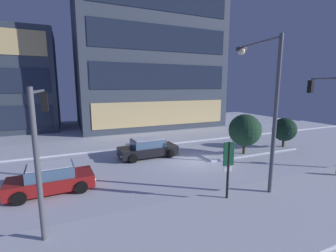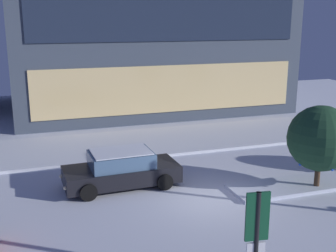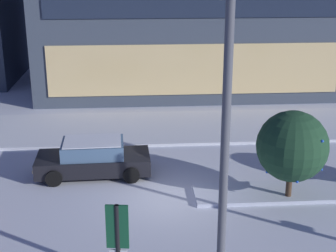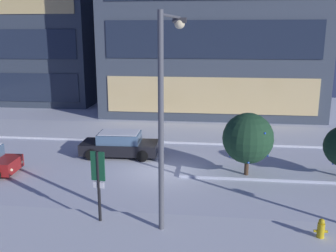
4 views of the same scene
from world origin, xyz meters
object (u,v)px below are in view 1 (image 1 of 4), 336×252
at_px(traffic_light_corner_near_left, 41,125).
at_px(street_lamp_arched, 264,93).
at_px(car_near, 51,179).
at_px(parking_info_sign, 228,164).
at_px(decorated_tree_median, 284,130).
at_px(decorated_tree_left_of_median, 245,130).
at_px(car_far, 148,148).

xyz_separation_m(traffic_light_corner_near_left, street_lamp_arched, (10.59, -1.76, 1.26)).
xyz_separation_m(car_near, parking_info_sign, (7.99, -4.58, 1.18)).
bearing_deg(decorated_tree_median, car_near, -175.63).
xyz_separation_m(decorated_tree_median, decorated_tree_left_of_median, (-4.83, -0.31, 0.36)).
distance_m(decorated_tree_median, decorated_tree_left_of_median, 4.85).
bearing_deg(street_lamp_arched, decorated_tree_median, -50.22).
height_order(parking_info_sign, decorated_tree_left_of_median, decorated_tree_left_of_median).
bearing_deg(car_far, traffic_light_corner_near_left, 40.25).
bearing_deg(traffic_light_corner_near_left, decorated_tree_median, -78.96).
relative_size(street_lamp_arched, parking_info_sign, 2.71).
distance_m(car_near, decorated_tree_left_of_median, 14.19).
height_order(car_near, decorated_tree_left_of_median, decorated_tree_left_of_median).
xyz_separation_m(car_far, decorated_tree_median, (12.16, -2.42, 1.02)).
xyz_separation_m(car_near, decorated_tree_median, (18.90, 1.44, 1.02)).
relative_size(car_near, traffic_light_corner_near_left, 0.79).
bearing_deg(car_far, decorated_tree_median, 166.90).
distance_m(parking_info_sign, decorated_tree_median, 12.46).
height_order(street_lamp_arched, parking_info_sign, street_lamp_arched).
distance_m(street_lamp_arched, decorated_tree_median, 10.56).
bearing_deg(decorated_tree_median, traffic_light_corner_near_left, -168.96).
bearing_deg(car_near, traffic_light_corner_near_left, -93.88).
height_order(car_far, parking_info_sign, parking_info_sign).
height_order(decorated_tree_median, decorated_tree_left_of_median, decorated_tree_left_of_median).
bearing_deg(decorated_tree_left_of_median, parking_info_sign, -136.77).
bearing_deg(car_near, parking_info_sign, -32.84).
relative_size(car_near, parking_info_sign, 1.49).
bearing_deg(decorated_tree_median, decorated_tree_left_of_median, -176.36).
distance_m(parking_info_sign, decorated_tree_left_of_median, 8.35).
relative_size(car_near, street_lamp_arched, 0.55).
bearing_deg(decorated_tree_left_of_median, car_far, 159.56).
bearing_deg(parking_info_sign, car_near, 67.74).
relative_size(car_near, car_far, 0.93).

